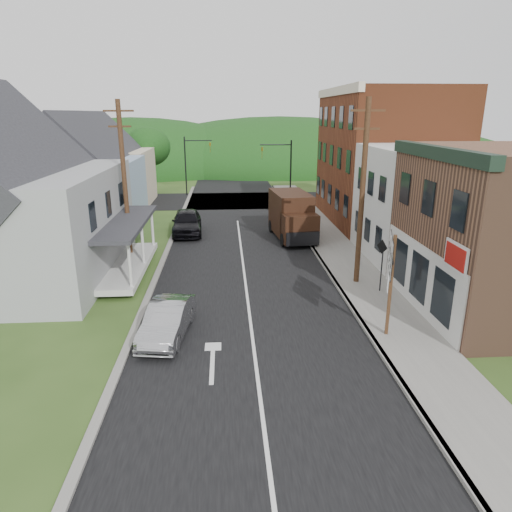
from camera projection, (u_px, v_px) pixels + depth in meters
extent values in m
plane|color=#2D4719|center=(250.00, 316.00, 19.46)|extent=(120.00, 120.00, 0.00)
cube|color=black|center=(241.00, 249.00, 28.98)|extent=(9.00, 90.00, 0.02)
cube|color=black|center=(235.00, 201.00, 45.16)|extent=(60.00, 9.00, 0.02)
cube|color=slate|center=(340.00, 256.00, 27.43)|extent=(2.80, 55.00, 0.15)
cube|color=slate|center=(318.00, 256.00, 27.34)|extent=(0.20, 55.00, 0.15)
cube|color=slate|center=(163.00, 260.00, 26.76)|extent=(0.30, 55.00, 0.12)
cube|color=silver|center=(437.00, 204.00, 26.35)|extent=(8.00, 7.00, 6.50)
cube|color=brown|center=(385.00, 158.00, 34.87)|extent=(8.00, 12.00, 10.00)
cube|color=#96989A|center=(12.00, 225.00, 23.57)|extent=(10.00, 12.00, 5.50)
cube|color=#93AFC9|center=(91.00, 194.00, 34.18)|extent=(7.00, 8.00, 5.00)
cube|color=beige|center=(112.00, 178.00, 42.72)|extent=(7.00, 8.00, 5.00)
cylinder|color=#472D19|center=(362.00, 196.00, 21.80)|extent=(0.26, 0.26, 9.00)
cube|color=#472D19|center=(368.00, 110.00, 20.63)|extent=(1.60, 0.10, 0.10)
cube|color=#472D19|center=(367.00, 129.00, 20.87)|extent=(1.20, 0.10, 0.10)
cylinder|color=#472D19|center=(125.00, 184.00, 25.31)|extent=(0.26, 0.26, 9.00)
cube|color=#472D19|center=(118.00, 111.00, 24.14)|extent=(1.60, 0.10, 0.10)
cube|color=#472D19|center=(120.00, 126.00, 24.38)|extent=(1.20, 0.10, 0.10)
cylinder|color=black|center=(291.00, 174.00, 41.25)|extent=(0.14, 0.14, 6.00)
cylinder|color=black|center=(276.00, 145.00, 40.38)|extent=(2.80, 0.10, 0.10)
imported|color=olive|center=(262.00, 153.00, 40.51)|extent=(0.16, 0.20, 1.00)
cylinder|color=black|center=(186.00, 166.00, 47.27)|extent=(0.14, 0.14, 6.00)
cylinder|color=black|center=(198.00, 141.00, 46.58)|extent=(2.80, 0.10, 0.10)
imported|color=olive|center=(210.00, 147.00, 46.87)|extent=(0.16, 0.20, 1.00)
cylinder|color=#382616|center=(0.00, 190.00, 36.56)|extent=(0.36, 0.36, 4.76)
cylinder|color=#382616|center=(149.00, 175.00, 48.75)|extent=(0.36, 0.36, 3.92)
ellipsoid|color=#143710|center=(148.00, 147.00, 47.87)|extent=(4.80, 4.80, 4.08)
ellipsoid|color=#143710|center=(231.00, 168.00, 71.81)|extent=(90.00, 30.00, 16.00)
imported|color=#A4A4A9|center=(167.00, 321.00, 17.48)|extent=(1.96, 4.23, 1.34)
imported|color=black|center=(187.00, 222.00, 32.48)|extent=(2.30, 5.16, 1.72)
cube|color=black|center=(290.00, 213.00, 31.51)|extent=(2.66, 4.49, 2.82)
cube|color=black|center=(300.00, 228.00, 29.28)|extent=(2.39, 1.78, 1.85)
cube|color=black|center=(299.00, 216.00, 29.23)|extent=(2.15, 1.37, 0.05)
cube|color=black|center=(303.00, 239.00, 28.64)|extent=(2.15, 0.36, 0.88)
cylinder|color=black|center=(284.00, 240.00, 29.44)|extent=(0.36, 0.90, 0.88)
cylinder|color=black|center=(314.00, 239.00, 29.76)|extent=(0.36, 0.90, 0.88)
cylinder|color=black|center=(271.00, 226.00, 33.10)|extent=(0.36, 0.90, 0.88)
cylinder|color=black|center=(299.00, 225.00, 33.43)|extent=(0.36, 0.90, 0.88)
cube|color=#472D19|center=(391.00, 286.00, 17.01)|extent=(0.16, 0.16, 3.94)
cube|color=black|center=(392.00, 254.00, 16.66)|extent=(0.72, 2.16, 0.09)
cube|color=white|center=(393.00, 247.00, 15.79)|extent=(0.21, 0.60, 0.25)
cube|color=white|center=(391.00, 261.00, 15.94)|extent=(0.22, 0.65, 0.62)
cube|color=white|center=(390.00, 274.00, 16.09)|extent=(0.21, 0.60, 0.32)
cube|color=white|center=(392.00, 241.00, 16.52)|extent=(0.21, 0.60, 0.25)
cube|color=white|center=(390.00, 254.00, 16.67)|extent=(0.22, 0.65, 0.62)
cube|color=white|center=(389.00, 267.00, 16.82)|extent=(0.21, 0.60, 0.32)
cube|color=white|center=(391.00, 235.00, 17.25)|extent=(0.21, 0.60, 0.25)
cube|color=white|center=(390.00, 248.00, 17.40)|extent=(0.22, 0.65, 0.62)
cube|color=white|center=(388.00, 261.00, 17.55)|extent=(0.21, 0.60, 0.32)
cube|color=white|center=(388.00, 283.00, 17.01)|extent=(0.17, 0.49, 0.62)
cylinder|color=black|center=(382.00, 267.00, 21.51)|extent=(0.08, 0.08, 2.39)
cube|color=black|center=(382.00, 247.00, 21.21)|extent=(0.30, 0.65, 0.70)
cube|color=yellow|center=(382.00, 247.00, 21.21)|extent=(0.28, 0.59, 0.63)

